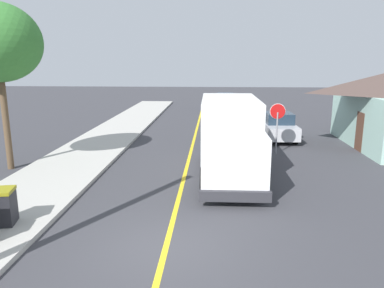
{
  "coord_description": "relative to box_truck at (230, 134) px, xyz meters",
  "views": [
    {
      "loc": [
        1.22,
        -8.71,
        4.81
      ],
      "look_at": [
        0.32,
        6.26,
        1.4
      ],
      "focal_mm": 34.51,
      "sensor_mm": 36.0,
      "label": 1
    }
  ],
  "objects": [
    {
      "name": "parked_car_near",
      "position": [
        0.09,
        7.77,
        -0.97
      ],
      "size": [
        1.98,
        4.47,
        1.67
      ],
      "color": "#B7B7BC",
      "rests_on": "ground"
    },
    {
      "name": "stop_sign",
      "position": [
        2.57,
        3.62,
        0.09
      ],
      "size": [
        0.8,
        0.1,
        2.65
      ],
      "color": "gray",
      "rests_on": "ground"
    },
    {
      "name": "centre_line_yellow",
      "position": [
        -1.92,
        3.29,
        -1.76
      ],
      "size": [
        0.16,
        56.0,
        0.01
      ],
      "primitive_type": "cube",
      "color": "gold",
      "rests_on": "ground"
    },
    {
      "name": "box_truck",
      "position": [
        0.0,
        0.0,
        0.0
      ],
      "size": [
        2.47,
        7.2,
        3.2
      ],
      "color": "silver",
      "rests_on": "ground"
    },
    {
      "name": "parked_car_mid",
      "position": [
        0.45,
        13.62,
        -0.97
      ],
      "size": [
        1.99,
        4.47,
        1.67
      ],
      "color": "silver",
      "rests_on": "ground"
    },
    {
      "name": "parked_van_across",
      "position": [
        3.29,
        7.43,
        -0.97
      ],
      "size": [
        1.94,
        4.46,
        1.67
      ],
      "color": "#B7B7BC",
      "rests_on": "ground"
    },
    {
      "name": "ground_plane",
      "position": [
        -1.92,
        -6.71,
        -1.77
      ],
      "size": [
        120.0,
        120.0,
        0.0
      ],
      "primitive_type": "plane",
      "color": "#38383D"
    },
    {
      "name": "trash_bin_middle",
      "position": [
        -6.75,
        -5.78,
        -1.08
      ],
      "size": [
        0.76,
        0.83,
        1.06
      ],
      "color": "#232328",
      "rests_on": "sidewalk_curb"
    },
    {
      "name": "sidewalk_curb",
      "position": [
        -7.32,
        -2.71,
        -1.69
      ],
      "size": [
        3.6,
        60.0,
        0.15
      ],
      "primitive_type": "cube",
      "color": "#ADAAA3",
      "rests_on": "ground"
    },
    {
      "name": "parked_car_far",
      "position": [
        0.39,
        20.97,
        -0.97
      ],
      "size": [
        1.93,
        4.45,
        1.67
      ],
      "color": "#2D4793",
      "rests_on": "ground"
    }
  ]
}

